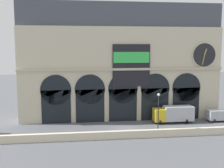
% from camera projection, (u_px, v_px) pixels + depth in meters
% --- Properties ---
extents(ground_plane, '(200.00, 200.00, 0.00)m').
position_uv_depth(ground_plane, '(128.00, 129.00, 48.31)').
color(ground_plane, '#54565B').
extents(quay_parapet_wall, '(90.00, 0.70, 1.24)m').
position_uv_depth(quay_parapet_wall, '(133.00, 134.00, 43.19)').
color(quay_parapet_wall, beige).
rests_on(quay_parapet_wall, ground).
extents(station_building, '(38.95, 5.63, 22.54)m').
position_uv_depth(station_building, '(121.00, 63.00, 54.33)').
color(station_building, beige).
rests_on(station_building, ground).
extents(box_truck_mideast, '(7.50, 2.91, 3.12)m').
position_uv_depth(box_truck_mideast, '(174.00, 114.00, 51.92)').
color(box_truck_mideast, gold).
rests_on(box_truck_mideast, ground).
extents(van_east, '(5.20, 2.48, 2.20)m').
position_uv_depth(van_east, '(221.00, 115.00, 53.02)').
color(van_east, '#ADB2B7').
rests_on(van_east, ground).
extents(street_lamp_quayside, '(0.44, 0.44, 6.90)m').
position_uv_depth(street_lamp_quayside, '(158.00, 109.00, 43.99)').
color(street_lamp_quayside, black).
rests_on(street_lamp_quayside, ground).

